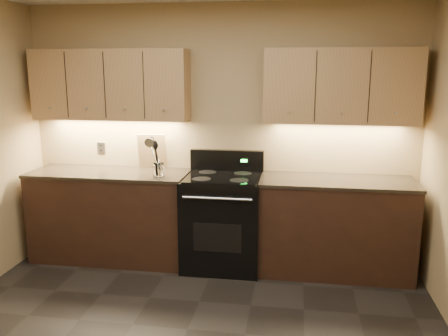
{
  "coord_description": "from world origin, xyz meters",
  "views": [
    {
      "loc": [
        0.78,
        -2.78,
        2.0
      ],
      "look_at": [
        0.13,
        1.45,
        1.06
      ],
      "focal_mm": 38.0,
      "sensor_mm": 36.0,
      "label": 1
    }
  ],
  "objects": [
    {
      "name": "counter_left",
      "position": [
        -1.1,
        1.7,
        0.47
      ],
      "size": [
        1.62,
        0.62,
        0.93
      ],
      "color": "black",
      "rests_on": "ground"
    },
    {
      "name": "utensil_crock",
      "position": [
        -0.54,
        1.58,
        0.99
      ],
      "size": [
        0.12,
        0.12,
        0.13
      ],
      "color": "white",
      "rests_on": "counter_left"
    },
    {
      "name": "cutting_board",
      "position": [
        -0.72,
        1.96,
        1.11
      ],
      "size": [
        0.3,
        0.12,
        0.36
      ],
      "primitive_type": "cube",
      "rotation": [
        0.2,
        0.0,
        0.1
      ],
      "color": "tan",
      "rests_on": "counter_left"
    },
    {
      "name": "counter_right",
      "position": [
        1.18,
        1.7,
        0.47
      ],
      "size": [
        1.46,
        0.62,
        0.93
      ],
      "color": "black",
      "rests_on": "ground"
    },
    {
      "name": "upper_cab_right",
      "position": [
        1.18,
        1.85,
        1.8
      ],
      "size": [
        1.44,
        0.3,
        0.7
      ],
      "primitive_type": "cube",
      "color": "tan",
      "rests_on": "wall_back"
    },
    {
      "name": "upper_cab_left",
      "position": [
        -1.1,
        1.85,
        1.8
      ],
      "size": [
        1.6,
        0.3,
        0.7
      ],
      "primitive_type": "cube",
      "color": "tan",
      "rests_on": "wall_back"
    },
    {
      "name": "black_turner",
      "position": [
        -0.52,
        1.57,
        1.12
      ],
      "size": [
        0.17,
        0.18,
        0.36
      ],
      "primitive_type": null,
      "rotation": [
        -0.3,
        -0.14,
        0.31
      ],
      "color": "black",
      "rests_on": "utensil_crock"
    },
    {
      "name": "wall_back",
      "position": [
        0.0,
        2.0,
        1.3
      ],
      "size": [
        4.0,
        0.04,
        2.6
      ],
      "primitive_type": "cube",
      "color": "tan",
      "rests_on": "ground"
    },
    {
      "name": "steel_spatula",
      "position": [
        -0.51,
        1.6,
        1.14
      ],
      "size": [
        0.21,
        0.13,
        0.4
      ],
      "primitive_type": null,
      "rotation": [
        0.03,
        -0.3,
        -0.34
      ],
      "color": "silver",
      "rests_on": "utensil_crock"
    },
    {
      "name": "outlet_plate",
      "position": [
        -1.3,
        1.99,
        1.12
      ],
      "size": [
        0.08,
        0.01,
        0.12
      ],
      "primitive_type": "cube",
      "color": "#B2B5BA",
      "rests_on": "wall_back"
    },
    {
      "name": "black_spoon",
      "position": [
        -0.55,
        1.59,
        1.11
      ],
      "size": [
        0.08,
        0.09,
        0.33
      ],
      "primitive_type": null,
      "rotation": [
        0.09,
        -0.03,
        -0.12
      ],
      "color": "black",
      "rests_on": "utensil_crock"
    },
    {
      "name": "steel_skimmer",
      "position": [
        -0.51,
        1.56,
        1.13
      ],
      "size": [
        0.2,
        0.13,
        0.38
      ],
      "primitive_type": null,
      "rotation": [
        0.06,
        -0.3,
        0.1
      ],
      "color": "silver",
      "rests_on": "utensil_crock"
    },
    {
      "name": "stove",
      "position": [
        0.08,
        1.68,
        0.48
      ],
      "size": [
        0.76,
        0.68,
        1.14
      ],
      "color": "black",
      "rests_on": "ground"
    }
  ]
}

